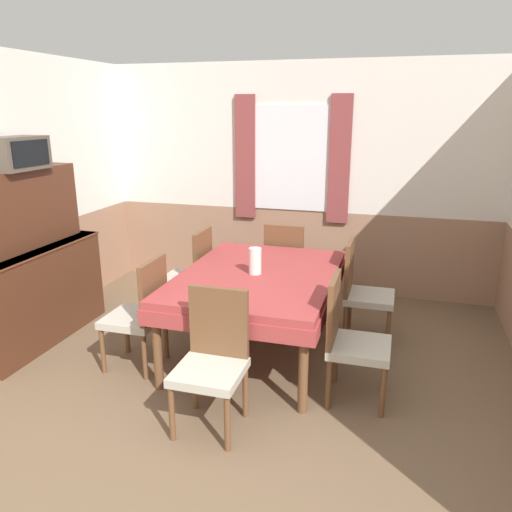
# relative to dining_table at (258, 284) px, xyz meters

# --- Properties ---
(wall_back) EXTENTS (4.88, 0.09, 2.60)m
(wall_back) POSITION_rel_dining_table_xyz_m (-0.04, 1.76, 0.67)
(wall_back) COLOR white
(wall_back) RESTS_ON ground_plane
(wall_left) EXTENTS (0.05, 4.11, 2.60)m
(wall_left) POSITION_rel_dining_table_xyz_m (-2.30, -0.12, 0.66)
(wall_left) COLOR white
(wall_left) RESTS_ON ground_plane
(dining_table) EXTENTS (1.31, 1.81, 0.74)m
(dining_table) POSITION_rel_dining_table_xyz_m (0.00, 0.00, 0.00)
(dining_table) COLOR #9E3838
(dining_table) RESTS_ON ground_plane
(chair_left_far) EXTENTS (0.44, 0.44, 0.94)m
(chair_left_far) POSITION_rel_dining_table_xyz_m (-0.85, 0.52, -0.14)
(chair_left_far) COLOR brown
(chair_left_far) RESTS_ON ground_plane
(chair_left_near) EXTENTS (0.44, 0.44, 0.94)m
(chair_left_near) POSITION_rel_dining_table_xyz_m (-0.85, -0.52, -0.14)
(chair_left_near) COLOR brown
(chair_left_near) RESTS_ON ground_plane
(chair_head_window) EXTENTS (0.44, 0.44, 0.94)m
(chair_head_window) POSITION_rel_dining_table_xyz_m (0.00, 1.09, -0.14)
(chair_head_window) COLOR brown
(chair_head_window) RESTS_ON ground_plane
(chair_right_far) EXTENTS (0.44, 0.44, 0.94)m
(chair_right_far) POSITION_rel_dining_table_xyz_m (0.85, 0.52, -0.14)
(chair_right_far) COLOR brown
(chair_right_far) RESTS_ON ground_plane
(chair_head_near) EXTENTS (0.44, 0.44, 0.94)m
(chair_head_near) POSITION_rel_dining_table_xyz_m (0.00, -1.09, -0.14)
(chair_head_near) COLOR brown
(chair_head_near) RESTS_ON ground_plane
(chair_right_near) EXTENTS (0.44, 0.44, 0.94)m
(chair_right_near) POSITION_rel_dining_table_xyz_m (0.85, -0.52, -0.14)
(chair_right_near) COLOR brown
(chair_right_near) RESTS_ON ground_plane
(sideboard) EXTENTS (0.46, 1.48, 1.58)m
(sideboard) POSITION_rel_dining_table_xyz_m (-2.05, -0.33, 0.03)
(sideboard) COLOR #4C2819
(sideboard) RESTS_ON ground_plane
(tv) EXTENTS (0.29, 0.53, 0.28)m
(tv) POSITION_rel_dining_table_xyz_m (-2.05, -0.31, 1.08)
(tv) COLOR #51473D
(tv) RESTS_ON sideboard
(vase) EXTENTS (0.11, 0.11, 0.23)m
(vase) POSITION_rel_dining_table_xyz_m (-0.02, -0.02, 0.21)
(vase) COLOR silver
(vase) RESTS_ON dining_table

